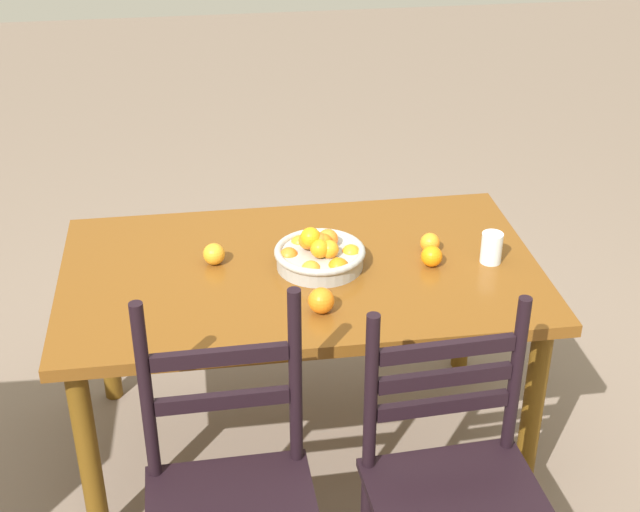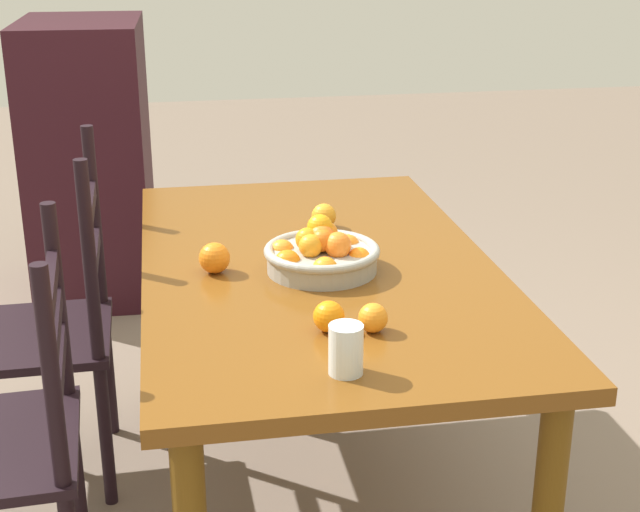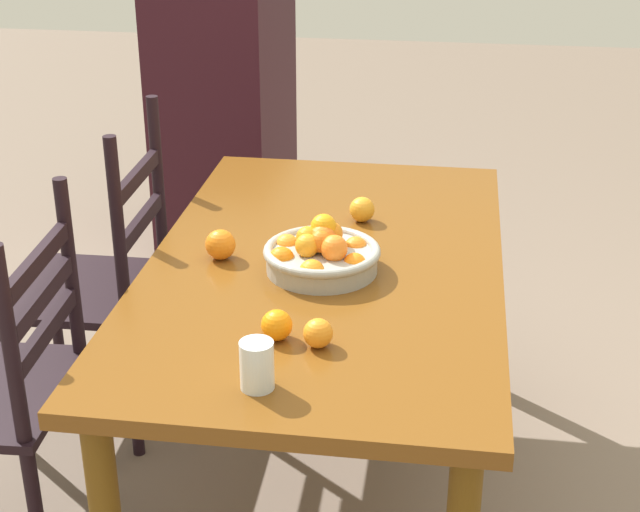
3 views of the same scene
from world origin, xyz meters
TOP-DOWN VIEW (x-y plane):
  - ground_plane at (0.00, 0.00)m, footprint 12.00×12.00m
  - dining_table at (0.00, 0.00)m, footprint 1.53×0.90m
  - chair_by_cabinet at (0.28, 0.73)m, footprint 0.45×0.45m
  - cabinet at (1.74, 0.68)m, footprint 0.70×0.51m
  - fruit_bowl at (-0.06, 0.01)m, footprint 0.29×0.29m
  - orange_loose_0 at (0.27, -0.07)m, footprint 0.07×0.07m
  - orange_loose_1 at (-0.42, 0.05)m, footprint 0.07×0.07m
  - orange_loose_2 at (-0.44, -0.05)m, footprint 0.06×0.06m
  - orange_loose_3 at (-0.03, 0.27)m, footprint 0.08×0.08m
  - drinking_glass at (-0.61, 0.05)m, footprint 0.07×0.07m

SIDE VIEW (x-z plane):
  - ground_plane at x=0.00m, z-range 0.00..0.00m
  - chair_by_cabinet at x=0.28m, z-range -0.04..0.96m
  - cabinet at x=1.74m, z-range 0.00..1.16m
  - dining_table at x=0.00m, z-range 0.28..1.00m
  - orange_loose_2 at x=-0.44m, z-range 0.72..0.79m
  - orange_loose_1 at x=-0.42m, z-range 0.72..0.79m
  - orange_loose_0 at x=0.27m, z-range 0.72..0.80m
  - orange_loose_3 at x=-0.03m, z-range 0.72..0.80m
  - fruit_bowl at x=-0.06m, z-range 0.70..0.84m
  - drinking_glass at x=-0.61m, z-range 0.72..0.83m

